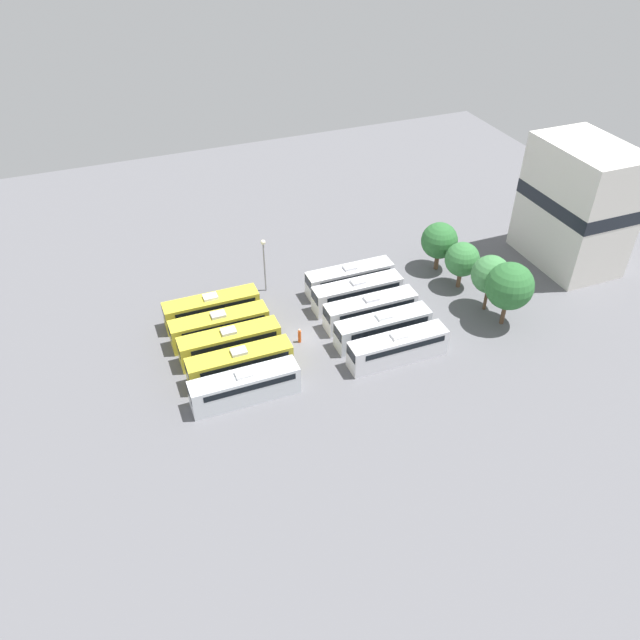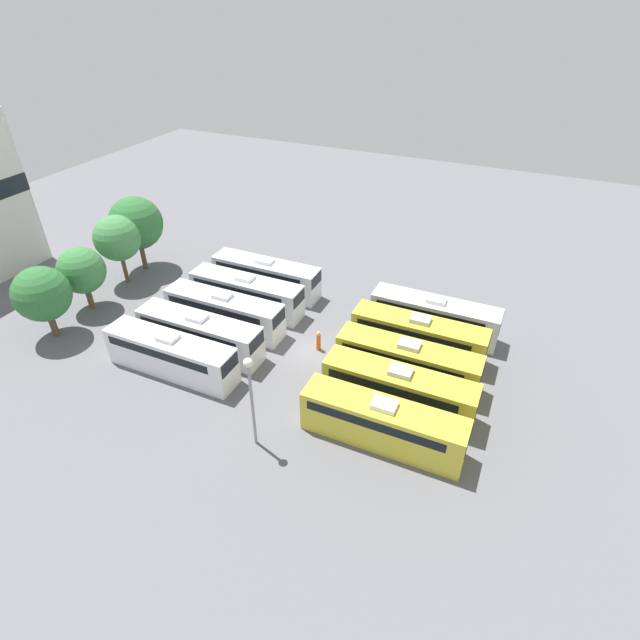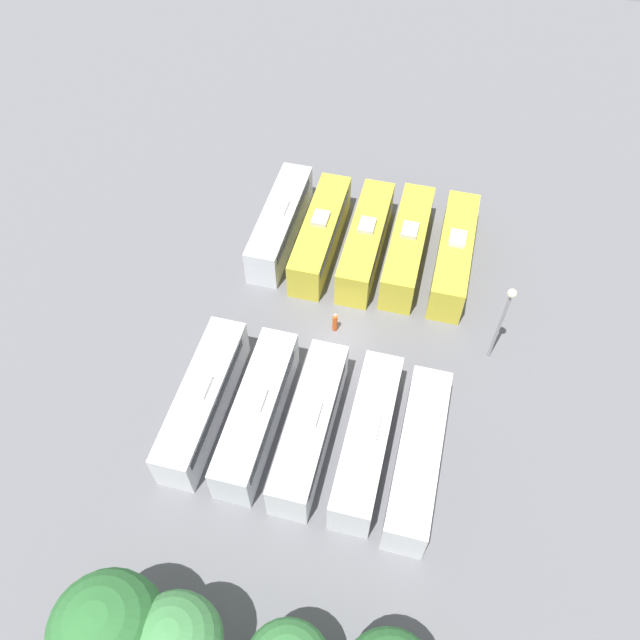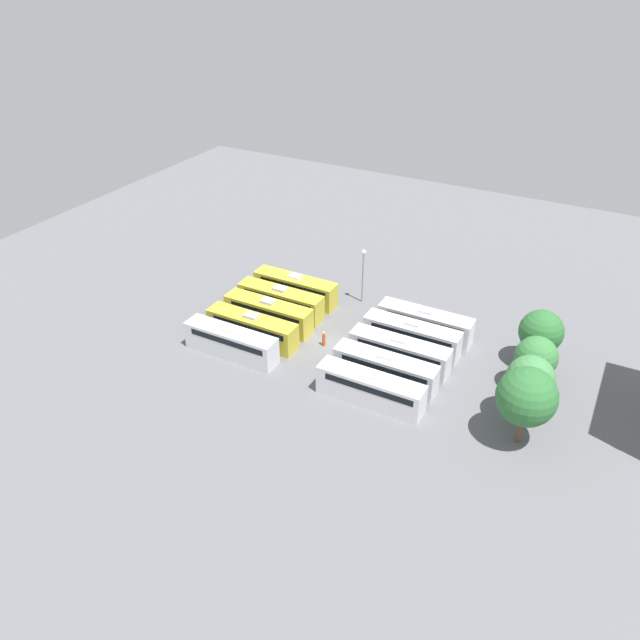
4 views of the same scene
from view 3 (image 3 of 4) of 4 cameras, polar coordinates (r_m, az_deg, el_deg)
name	(u,v)px [view 3 (image 3 of 4)]	position (r m, az deg, el deg)	size (l,w,h in m)	color
ground_plane	(339,337)	(45.17, 1.79, -1.56)	(115.19, 115.19, 0.00)	slate
bus_0	(454,254)	(49.12, 12.16, 5.96)	(2.50, 10.97, 3.53)	gold
bus_1	(407,245)	(49.11, 8.00, 6.78)	(2.50, 10.97, 3.53)	gold
bus_2	(366,241)	(49.12, 4.20, 7.25)	(2.50, 10.97, 3.53)	gold
bus_3	(320,234)	(49.53, 0.04, 7.91)	(2.50, 10.97, 3.53)	gold
bus_4	(280,222)	(50.56, -3.65, 8.93)	(2.50, 10.97, 3.53)	silver
bus_5	(418,457)	(38.96, 8.94, -12.23)	(2.50, 10.97, 3.53)	white
bus_6	(367,439)	(39.12, 4.33, -10.79)	(2.50, 10.97, 3.53)	silver
bus_7	(310,426)	(39.42, -0.95, -9.66)	(2.50, 10.97, 3.53)	silver
bus_8	(257,412)	(40.08, -5.80, -8.36)	(2.50, 10.97, 3.53)	silver
bus_9	(203,399)	(41.02, -10.66, -7.15)	(2.50, 10.97, 3.53)	silver
worker_person	(335,322)	(44.88, 1.38, -0.22)	(0.36, 0.36, 1.83)	#CC4C19
light_pole	(505,313)	(41.96, 16.53, 0.64)	(0.60, 0.60, 7.21)	gray
tree_3	(108,630)	(33.51, -18.82, -25.26)	(5.43, 5.43, 7.92)	brown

